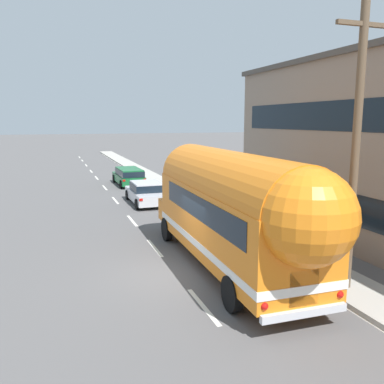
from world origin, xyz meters
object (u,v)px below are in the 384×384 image
at_px(painted_bus, 235,207).
at_px(car_second, 129,175).
at_px(car_lead, 146,192).
at_px(utility_pole, 356,145).

bearing_deg(painted_bus, car_second, 89.51).
distance_m(painted_bus, car_lead, 12.62).
distance_m(utility_pole, painted_bus, 4.17).
xyz_separation_m(painted_bus, car_lead, (-0.15, 12.52, -1.56)).
height_order(utility_pole, car_second, utility_pole).
relative_size(utility_pole, painted_bus, 0.74).
bearing_deg(utility_pole, car_lead, 100.49).
distance_m(painted_bus, car_second, 20.26).
distance_m(utility_pole, car_second, 23.07).
height_order(utility_pole, car_lead, utility_pole).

